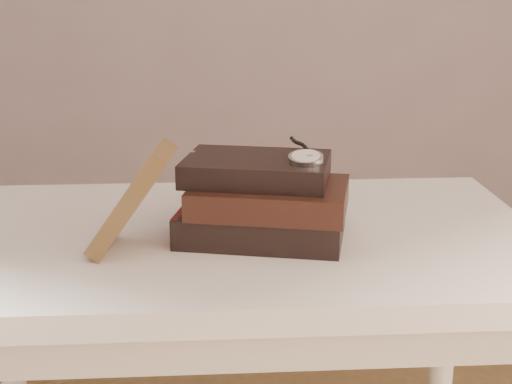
{
  "coord_description": "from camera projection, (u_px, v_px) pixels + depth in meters",
  "views": [
    {
      "loc": [
        -0.04,
        -0.82,
        1.16
      ],
      "look_at": [
        0.03,
        0.32,
        0.82
      ],
      "focal_mm": 53.33,
      "sensor_mm": 36.0,
      "label": 1
    }
  ],
  "objects": [
    {
      "name": "table",
      "position": [
        235.0,
        283.0,
        1.27
      ],
      "size": [
        1.0,
        0.6,
        0.75
      ],
      "color": "white",
      "rests_on": "ground"
    },
    {
      "name": "journal",
      "position": [
        132.0,
        199.0,
        1.13
      ],
      "size": [
        0.14,
        0.13,
        0.16
      ],
      "primitive_type": "cube",
      "rotation": [
        0.0,
        0.62,
        -0.11
      ],
      "color": "#45311A",
      "rests_on": "table"
    },
    {
      "name": "book_stack",
      "position": [
        263.0,
        201.0,
        1.2
      ],
      "size": [
        0.29,
        0.23,
        0.13
      ],
      "color": "black",
      "rests_on": "table"
    },
    {
      "name": "eyeglasses",
      "position": [
        218.0,
        176.0,
        1.29
      ],
      "size": [
        0.13,
        0.14,
        0.05
      ],
      "color": "silver",
      "rests_on": "book_stack"
    },
    {
      "name": "pocket_watch",
      "position": [
        305.0,
        157.0,
        1.16
      ],
      "size": [
        0.06,
        0.16,
        0.02
      ],
      "color": "silver",
      "rests_on": "book_stack"
    }
  ]
}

